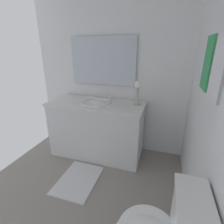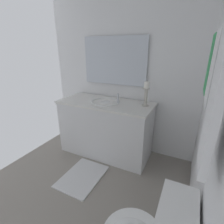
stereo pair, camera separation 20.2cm
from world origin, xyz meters
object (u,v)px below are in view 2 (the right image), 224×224
mirror (114,61)px  towel_near_corner (215,103)px  bath_mat (82,176)px  sink_basin (105,105)px  candle_holder_tall (146,93)px  vanity_cabinet (106,128)px  towel_near_vanity (211,65)px  towel_center (215,69)px

mirror → towel_near_corner: (1.56, 1.15, -0.02)m
mirror → bath_mat: bearing=0.0°
sink_basin → candle_holder_tall: candle_holder_tall is taller
vanity_cabinet → bath_mat: vanity_cabinet is taller
towel_near_vanity → bath_mat: bearing=-94.5°
sink_basin → towel_center: 1.65m
sink_basin → towel_center: size_ratio=1.14×
sink_basin → bath_mat: size_ratio=0.67×
vanity_cabinet → towel_near_corner: towel_near_corner is taller
towel_near_vanity → mirror: bearing=-131.0°
candle_holder_tall → towel_near_vanity: 1.09m
towel_near_corner → mirror: bearing=-143.7°
vanity_cabinet → sink_basin: bearing=90.0°
mirror → towel_near_corner: mirror is taller
mirror → towel_near_vanity: size_ratio=2.69×
sink_basin → candle_holder_tall: 0.58m
bath_mat → towel_near_vanity: bearing=85.5°
towel_near_corner → bath_mat: towel_near_corner is taller
mirror → bath_mat: (0.91, 0.00, -1.32)m
vanity_cabinet → candle_holder_tall: candle_holder_tall is taller
candle_holder_tall → bath_mat: bearing=-37.6°
bath_mat → vanity_cabinet: bearing=-180.0°
sink_basin → towel_near_vanity: bearing=58.0°
towel_center → bath_mat: size_ratio=0.59×
candle_holder_tall → towel_near_corner: 1.53m
towel_center → bath_mat: bearing=-108.0°
mirror → sink_basin: bearing=0.2°
vanity_cabinet → mirror: (-0.28, 0.00, 0.93)m
candle_holder_tall → bath_mat: 1.31m
mirror → towel_center: (1.28, 1.15, 0.07)m
candle_holder_tall → towel_near_vanity: size_ratio=0.87×
towel_near_vanity → bath_mat: size_ratio=0.59×
candle_holder_tall → towel_near_vanity: towel_near_vanity is taller
towel_near_corner → bath_mat: size_ratio=0.90×
mirror → bath_mat: 1.60m
mirror → candle_holder_tall: (0.20, 0.54, -0.36)m
mirror → candle_holder_tall: 0.68m
sink_basin → candle_holder_tall: bearing=98.3°
towel_near_vanity → towel_near_corner: size_ratio=0.66×
towel_near_vanity → towel_center: size_ratio=1.01×
candle_holder_tall → bath_mat: candle_holder_tall is taller
vanity_cabinet → towel_near_vanity: (0.72, 1.15, 1.00)m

